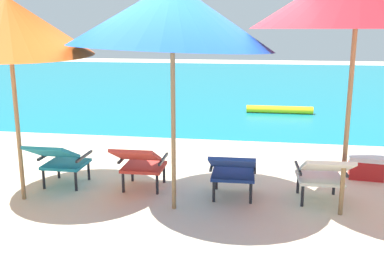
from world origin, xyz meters
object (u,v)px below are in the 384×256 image
(lounge_chair_near_right, at_px, (233,169))
(lounge_chair_near_left, at_px, (140,162))
(swim_buoy, at_px, (279,110))
(beach_umbrella_left, at_px, (8,25))
(beach_umbrella_center, at_px, (172,16))
(cooler_box, at_px, (366,167))
(lounge_chair_far_right, at_px, (323,173))
(lounge_chair_far_left, at_px, (60,159))

(lounge_chair_near_right, bearing_deg, lounge_chair_near_left, 174.18)
(swim_buoy, distance_m, beach_umbrella_left, 7.16)
(lounge_chair_near_left, height_order, beach_umbrella_center, beach_umbrella_center)
(beach_umbrella_center, height_order, cooler_box, beach_umbrella_center)
(beach_umbrella_left, relative_size, cooler_box, 5.18)
(lounge_chair_near_left, distance_m, lounge_chair_far_right, 2.21)
(swim_buoy, height_order, cooler_box, cooler_box)
(lounge_chair_far_right, distance_m, cooler_box, 1.35)
(lounge_chair_far_left, relative_size, lounge_chair_near_right, 0.98)
(beach_umbrella_center, bearing_deg, beach_umbrella_left, -179.81)
(lounge_chair_near_left, relative_size, beach_umbrella_left, 0.34)
(lounge_chair_near_right, distance_m, beach_umbrella_left, 3.04)
(beach_umbrella_center, distance_m, cooler_box, 3.46)
(lounge_chair_near_left, height_order, lounge_chair_near_right, same)
(lounge_chair_near_right, height_order, beach_umbrella_left, beach_umbrella_left)
(lounge_chair_far_right, xyz_separation_m, cooler_box, (0.74, 1.11, -0.24))
(swim_buoy, distance_m, lounge_chair_far_left, 6.40)
(beach_umbrella_left, height_order, cooler_box, beach_umbrella_left)
(swim_buoy, height_order, beach_umbrella_left, beach_umbrella_left)
(lounge_chair_near_right, xyz_separation_m, beach_umbrella_left, (-2.52, -0.32, 1.66))
(swim_buoy, relative_size, cooler_box, 3.16)
(lounge_chair_far_left, bearing_deg, lounge_chair_near_left, 2.29)
(lounge_chair_near_left, xyz_separation_m, lounge_chair_far_right, (2.20, -0.09, 0.00))
(lounge_chair_near_right, xyz_separation_m, beach_umbrella_center, (-0.65, -0.32, 1.76))
(beach_umbrella_center, xyz_separation_m, cooler_box, (2.42, 1.45, -2.00))
(swim_buoy, bearing_deg, beach_umbrella_center, -103.15)
(lounge_chair_far_right, bearing_deg, lounge_chair_near_left, 177.63)
(lounge_chair_far_right, bearing_deg, cooler_box, 56.31)
(lounge_chair_near_right, bearing_deg, beach_umbrella_center, -154.06)
(lounge_chair_far_left, distance_m, lounge_chair_far_right, 3.26)
(lounge_chair_near_left, distance_m, lounge_chair_near_right, 1.17)
(lounge_chair_far_right, relative_size, beach_umbrella_left, 0.34)
(lounge_chair_near_left, bearing_deg, beach_umbrella_center, -40.08)
(lounge_chair_near_right, distance_m, beach_umbrella_center, 1.91)
(lounge_chair_near_right, relative_size, beach_umbrella_left, 0.34)
(lounge_chair_near_left, distance_m, beach_umbrella_center, 1.89)
(swim_buoy, relative_size, lounge_chair_near_left, 1.82)
(lounge_chair_far_right, bearing_deg, lounge_chair_near_right, -178.48)
(swim_buoy, xyz_separation_m, lounge_chair_far_left, (-2.98, -5.65, 0.31))
(beach_umbrella_left, bearing_deg, lounge_chair_far_right, 5.62)
(lounge_chair_near_right, bearing_deg, lounge_chair_far_right, 1.52)
(beach_umbrella_center, bearing_deg, lounge_chair_near_left, 139.92)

